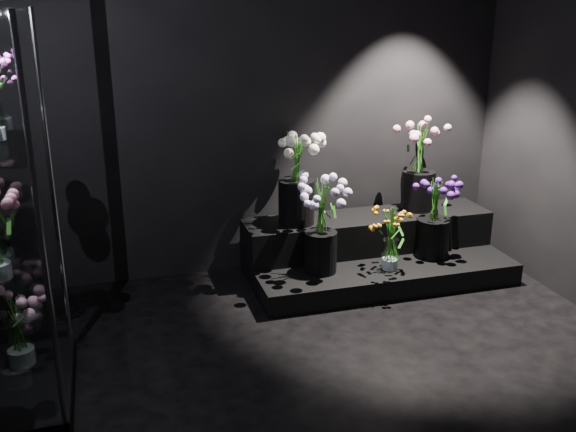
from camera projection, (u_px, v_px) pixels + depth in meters
name	position (u px, v px, depth m)	size (l,w,h in m)	color
floor	(348.00, 404.00, 3.46)	(4.00, 4.00, 0.00)	black
wall_back	(257.00, 94.00, 4.83)	(4.00, 4.00, 0.00)	black
display_riser	(373.00, 251.00, 5.08)	(2.00, 0.89, 0.44)	black
bouquet_orange_bells	(391.00, 237.00, 4.70)	(0.31, 0.31, 0.48)	white
bouquet_lilac	(321.00, 219.00, 4.61)	(0.52, 0.52, 0.69)	black
bouquet_purple	(434.00, 214.00, 4.92)	(0.41, 0.41, 0.63)	black
bouquet_cream_roses	(297.00, 172.00, 4.80)	(0.43, 0.43, 0.71)	black
bouquet_pink_roses	(420.00, 161.00, 5.13)	(0.38, 0.38, 0.73)	black
bouquet_case_base_pink	(17.00, 325.00, 3.59)	(0.39, 0.39, 0.46)	white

